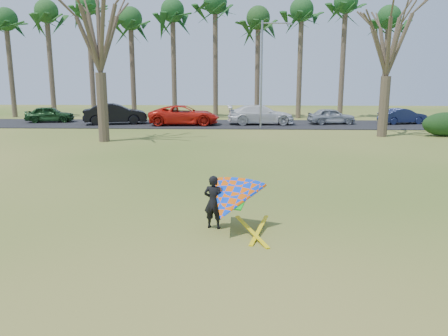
{
  "coord_description": "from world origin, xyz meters",
  "views": [
    {
      "loc": [
        0.56,
        -11.63,
        3.97
      ],
      "look_at": [
        0.0,
        2.0,
        1.1
      ],
      "focal_mm": 35.0,
      "sensor_mm": 36.0,
      "label": 1
    }
  ],
  "objects_px": {
    "bare_tree_left": "(98,26)",
    "streetlight": "(264,70)",
    "car_1": "(115,114)",
    "kite_flyer": "(229,200)",
    "bare_tree_right": "(389,35)",
    "car_3": "(261,115)",
    "car_0": "(50,114)",
    "car_4": "(331,116)",
    "car_2": "(184,115)",
    "car_5": "(402,116)"
  },
  "relations": [
    {
      "from": "car_1",
      "to": "bare_tree_left",
      "type": "bearing_deg",
      "value": 176.5
    },
    {
      "from": "streetlight",
      "to": "car_4",
      "type": "relative_size",
      "value": 2.07
    },
    {
      "from": "car_4",
      "to": "kite_flyer",
      "type": "height_order",
      "value": "kite_flyer"
    },
    {
      "from": "car_0",
      "to": "car_2",
      "type": "distance_m",
      "value": 12.08
    },
    {
      "from": "car_2",
      "to": "kite_flyer",
      "type": "bearing_deg",
      "value": -173.44
    },
    {
      "from": "bare_tree_right",
      "to": "car_2",
      "type": "relative_size",
      "value": 1.61
    },
    {
      "from": "bare_tree_right",
      "to": "car_3",
      "type": "bearing_deg",
      "value": 139.29
    },
    {
      "from": "bare_tree_left",
      "to": "car_0",
      "type": "distance_m",
      "value": 14.84
    },
    {
      "from": "bare_tree_left",
      "to": "kite_flyer",
      "type": "distance_m",
      "value": 18.83
    },
    {
      "from": "car_2",
      "to": "car_4",
      "type": "bearing_deg",
      "value": -88.09
    },
    {
      "from": "bare_tree_right",
      "to": "car_3",
      "type": "height_order",
      "value": "bare_tree_right"
    },
    {
      "from": "car_5",
      "to": "kite_flyer",
      "type": "xyz_separation_m",
      "value": [
        -13.77,
        -26.42,
        0.13
      ]
    },
    {
      "from": "streetlight",
      "to": "kite_flyer",
      "type": "height_order",
      "value": "streetlight"
    },
    {
      "from": "bare_tree_left",
      "to": "car_4",
      "type": "xyz_separation_m",
      "value": [
        16.04,
        10.25,
        -6.2
      ]
    },
    {
      "from": "streetlight",
      "to": "car_4",
      "type": "xyz_separation_m",
      "value": [
        5.88,
        3.25,
        -3.74
      ]
    },
    {
      "from": "bare_tree_right",
      "to": "car_2",
      "type": "height_order",
      "value": "bare_tree_right"
    },
    {
      "from": "car_5",
      "to": "streetlight",
      "type": "bearing_deg",
      "value": 92.78
    },
    {
      "from": "car_1",
      "to": "car_5",
      "type": "distance_m",
      "value": 24.05
    },
    {
      "from": "car_2",
      "to": "car_5",
      "type": "bearing_deg",
      "value": -88.69
    },
    {
      "from": "bare_tree_right",
      "to": "car_0",
      "type": "distance_m",
      "value": 27.88
    },
    {
      "from": "car_4",
      "to": "car_1",
      "type": "bearing_deg",
      "value": 85.22
    },
    {
      "from": "car_0",
      "to": "car_2",
      "type": "relative_size",
      "value": 0.7
    },
    {
      "from": "streetlight",
      "to": "car_2",
      "type": "bearing_deg",
      "value": 161.8
    },
    {
      "from": "car_1",
      "to": "car_5",
      "type": "xyz_separation_m",
      "value": [
        24.02,
        1.14,
        -0.2
      ]
    },
    {
      "from": "kite_flyer",
      "to": "bare_tree_right",
      "type": "bearing_deg",
      "value": 62.58
    },
    {
      "from": "car_1",
      "to": "car_4",
      "type": "bearing_deg",
      "value": -102.99
    },
    {
      "from": "bare_tree_left",
      "to": "car_4",
      "type": "height_order",
      "value": "bare_tree_left"
    },
    {
      "from": "car_0",
      "to": "car_4",
      "type": "relative_size",
      "value": 1.04
    },
    {
      "from": "car_0",
      "to": "car_4",
      "type": "bearing_deg",
      "value": -102.41
    },
    {
      "from": "car_1",
      "to": "kite_flyer",
      "type": "distance_m",
      "value": 27.28
    },
    {
      "from": "car_2",
      "to": "car_3",
      "type": "xyz_separation_m",
      "value": [
        6.3,
        0.7,
        0.0
      ]
    },
    {
      "from": "car_1",
      "to": "kite_flyer",
      "type": "xyz_separation_m",
      "value": [
        10.25,
        -25.29,
        -0.07
      ]
    },
    {
      "from": "kite_flyer",
      "to": "car_2",
      "type": "bearing_deg",
      "value": 100.08
    },
    {
      "from": "bare_tree_left",
      "to": "car_1",
      "type": "distance_m",
      "value": 11.4
    },
    {
      "from": "bare_tree_left",
      "to": "streetlight",
      "type": "distance_m",
      "value": 12.58
    },
    {
      "from": "bare_tree_left",
      "to": "bare_tree_right",
      "type": "xyz_separation_m",
      "value": [
        18.0,
        3.0,
        -0.35
      ]
    },
    {
      "from": "bare_tree_left",
      "to": "streetlight",
      "type": "xyz_separation_m",
      "value": [
        10.16,
        7.0,
        -2.45
      ]
    },
    {
      "from": "car_1",
      "to": "car_3",
      "type": "height_order",
      "value": "car_1"
    },
    {
      "from": "car_0",
      "to": "car_3",
      "type": "xyz_separation_m",
      "value": [
        18.26,
        -0.99,
        0.11
      ]
    },
    {
      "from": "bare_tree_left",
      "to": "car_3",
      "type": "height_order",
      "value": "bare_tree_left"
    },
    {
      "from": "bare_tree_left",
      "to": "car_5",
      "type": "xyz_separation_m",
      "value": [
        22.02,
        10.62,
        -6.21
      ]
    },
    {
      "from": "bare_tree_left",
      "to": "kite_flyer",
      "type": "height_order",
      "value": "bare_tree_left"
    },
    {
      "from": "bare_tree_left",
      "to": "bare_tree_right",
      "type": "relative_size",
      "value": 1.05
    },
    {
      "from": "bare_tree_left",
      "to": "car_4",
      "type": "relative_size",
      "value": 2.5
    },
    {
      "from": "car_1",
      "to": "car_2",
      "type": "relative_size",
      "value": 0.9
    },
    {
      "from": "streetlight",
      "to": "car_3",
      "type": "bearing_deg",
      "value": 90.78
    },
    {
      "from": "car_1",
      "to": "car_4",
      "type": "xyz_separation_m",
      "value": [
        18.04,
        0.76,
        -0.19
      ]
    },
    {
      "from": "car_0",
      "to": "car_1",
      "type": "height_order",
      "value": "car_1"
    },
    {
      "from": "car_0",
      "to": "bare_tree_right",
      "type": "bearing_deg",
      "value": -117.73
    },
    {
      "from": "car_1",
      "to": "car_3",
      "type": "bearing_deg",
      "value": -104.01
    }
  ]
}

